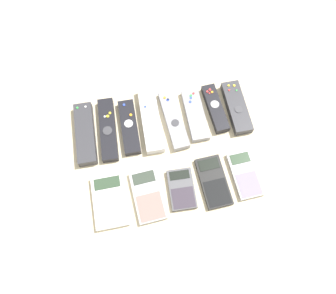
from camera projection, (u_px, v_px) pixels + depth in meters
The scene contains 14 objects.
ground_plane at pixel (170, 159), 0.94m from camera, with size 3.00×3.00×0.00m, color beige.
remote_0 at pixel (85, 134), 0.95m from camera, with size 0.06×0.19×0.03m.
remote_1 at pixel (108, 129), 0.96m from camera, with size 0.05×0.20×0.02m.
remote_2 at pixel (129, 127), 0.96m from camera, with size 0.05×0.17×0.02m.
remote_3 at pixel (151, 120), 0.97m from camera, with size 0.06×0.21×0.03m.
remote_4 at pixel (173, 119), 0.97m from camera, with size 0.06×0.20×0.02m.
remote_5 at pixel (195, 115), 0.98m from camera, with size 0.05×0.17×0.02m.
remote_6 at pixel (215, 108), 0.98m from camera, with size 0.05×0.16×0.03m.
remote_7 at pixel (236, 107), 0.98m from camera, with size 0.05×0.17×0.03m.
calculator_0 at pixel (110, 201), 0.88m from camera, with size 0.09×0.14×0.02m.
calculator_1 at pixel (148, 195), 0.89m from camera, with size 0.08×0.15×0.02m.
calculator_2 at pixel (182, 189), 0.89m from camera, with size 0.07×0.12×0.02m.
calculator_3 at pixel (213, 182), 0.90m from camera, with size 0.08×0.15×0.01m.
calculator_4 at pixel (245, 174), 0.91m from camera, with size 0.07×0.14×0.02m.
Camera 1 is at (-0.07, -0.31, 0.88)m, focal length 35.00 mm.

